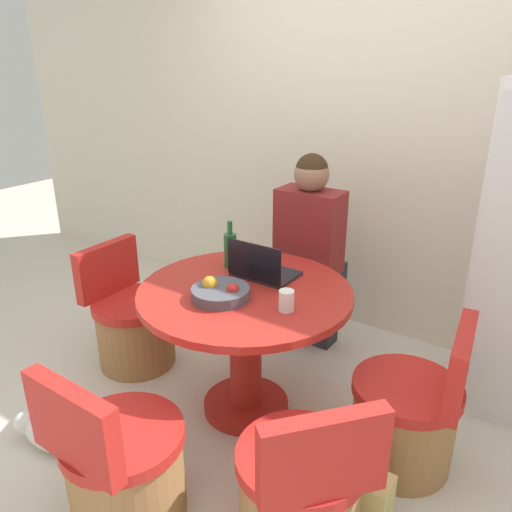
# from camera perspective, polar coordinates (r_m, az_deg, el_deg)

# --- Properties ---
(ground_plane) EXTENTS (12.00, 12.00, 0.00)m
(ground_plane) POSITION_cam_1_polar(r_m,az_deg,el_deg) (2.80, -3.01, -19.50)
(ground_plane) COLOR beige
(wall_back) EXTENTS (7.00, 0.06, 2.60)m
(wall_back) POSITION_cam_1_polar(r_m,az_deg,el_deg) (3.47, 12.14, 12.26)
(wall_back) COLOR silver
(wall_back) RESTS_ON ground_plane
(dining_table) EXTENTS (1.10, 1.10, 0.74)m
(dining_table) POSITION_cam_1_polar(r_m,az_deg,el_deg) (2.65, -1.23, -7.80)
(dining_table) COLOR #B2261E
(dining_table) RESTS_ON ground_plane
(chair_right_side) EXTENTS (0.52, 0.51, 0.77)m
(chair_right_side) POSITION_cam_1_polar(r_m,az_deg,el_deg) (2.58, 16.93, -17.22)
(chair_right_side) COLOR #9E7042
(chair_right_side) RESTS_ON ground_plane
(chair_near_camera) EXTENTS (0.51, 0.51, 0.77)m
(chair_near_camera) POSITION_cam_1_polar(r_m,az_deg,el_deg) (2.31, -15.01, -22.43)
(chair_near_camera) COLOR #9E7042
(chair_near_camera) RESTS_ON ground_plane
(chair_near_right_corner) EXTENTS (0.58, 0.58, 0.77)m
(chair_near_right_corner) POSITION_cam_1_polar(r_m,az_deg,el_deg) (2.16, 5.16, -25.38)
(chair_near_right_corner) COLOR #9E7042
(chair_near_right_corner) RESTS_ON ground_plane
(chair_left_side) EXTENTS (0.51, 0.51, 0.77)m
(chair_left_side) POSITION_cam_1_polar(r_m,az_deg,el_deg) (3.29, -13.87, -7.70)
(chair_left_side) COLOR #9E7042
(chair_left_side) RESTS_ON ground_plane
(person_seated) EXTENTS (0.40, 0.37, 1.32)m
(person_seated) POSITION_cam_1_polar(r_m,az_deg,el_deg) (3.18, 6.38, 1.07)
(person_seated) COLOR #2D2D38
(person_seated) RESTS_ON ground_plane
(laptop) EXTENTS (0.33, 0.24, 0.22)m
(laptop) POSITION_cam_1_polar(r_m,az_deg,el_deg) (2.67, 0.72, -1.59)
(laptop) COLOR #232328
(laptop) RESTS_ON dining_table
(fruit_bowl) EXTENTS (0.29, 0.29, 0.10)m
(fruit_bowl) POSITION_cam_1_polar(r_m,az_deg,el_deg) (2.46, -4.13, -4.13)
(fruit_bowl) COLOR #4C4C56
(fruit_bowl) RESTS_ON dining_table
(coffee_cup) EXTENTS (0.07, 0.07, 0.10)m
(coffee_cup) POSITION_cam_1_polar(r_m,az_deg,el_deg) (2.33, 3.49, -5.11)
(coffee_cup) COLOR white
(coffee_cup) RESTS_ON dining_table
(bottle) EXTENTS (0.07, 0.07, 0.27)m
(bottle) POSITION_cam_1_polar(r_m,az_deg,el_deg) (2.79, -2.97, 0.78)
(bottle) COLOR #23602D
(bottle) RESTS_ON dining_table
(cat) EXTENTS (0.44, 0.18, 0.16)m
(cat) POSITION_cam_1_polar(r_m,az_deg,el_deg) (2.86, -22.71, -18.32)
(cat) COLOR white
(cat) RESTS_ON ground_plane
(handbag) EXTENTS (0.30, 0.14, 0.26)m
(handbag) POSITION_cam_1_polar(r_m,az_deg,el_deg) (2.37, 11.19, -25.18)
(handbag) COLOR tan
(handbag) RESTS_ON ground_plane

